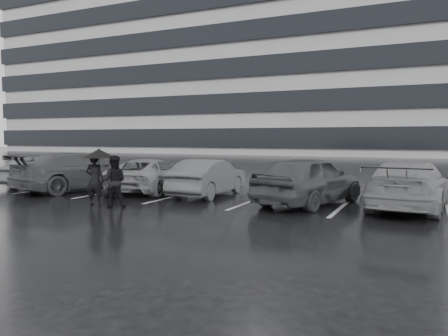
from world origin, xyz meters
The scene contains 12 objects.
ground centered at (0.00, 0.00, 0.00)m, with size 160.00×160.00×0.00m, color black.
office_building centered at (-22.00, 48.00, 14.34)m, with size 61.00×26.00×29.00m.
car_main centered at (2.42, 2.03, 0.74)m, with size 1.75×4.35×1.48m, color black.
car_west_a centered at (-1.24, 2.56, 0.63)m, with size 1.34×3.84×1.26m, color #29292B.
car_west_b centered at (-3.75, 2.65, 0.61)m, with size 2.03×4.40×1.22m, color #525255.
car_west_c centered at (-6.37, 1.87, 0.73)m, with size 2.04×5.01×1.46m, color black.
car_west_d centered at (-8.98, 2.53, 0.60)m, with size 1.26×3.62×1.19m, color #29292B.
car_east centered at (5.18, 2.41, 0.69)m, with size 1.93×4.76×1.38m, color #525255.
pedestrian_left centered at (-3.36, -0.76, 0.77)m, with size 0.56×0.37×1.53m, color black.
pedestrian_right centered at (-2.60, -0.83, 0.75)m, with size 0.73×0.57×1.50m, color black.
umbrella centered at (-3.14, -0.81, 1.55)m, with size 1.00×1.00×1.70m.
stall_stripes centered at (-0.80, 2.50, 0.00)m, with size 19.72×5.00×0.00m.
Camera 1 is at (5.53, -10.90, 2.02)m, focal length 35.00 mm.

